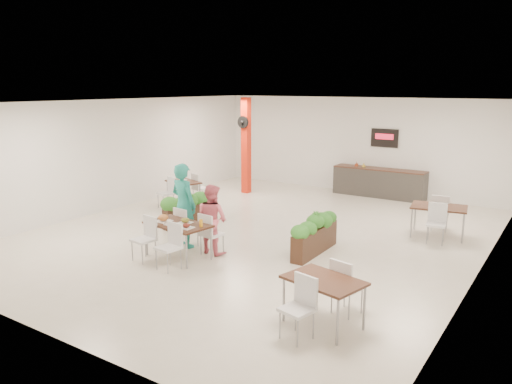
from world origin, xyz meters
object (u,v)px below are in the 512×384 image
(side_table_a, at_px, (183,185))
(side_table_c, at_px, (324,287))
(diner_woman, at_px, (212,219))
(main_table, at_px, (177,229))
(planter_right, at_px, (315,232))
(planter_left, at_px, (191,207))
(side_table_b, at_px, (439,211))
(diner_man, at_px, (184,205))
(red_column, at_px, (246,145))
(service_counter, at_px, (379,182))

(side_table_a, xyz_separation_m, side_table_c, (6.94, -4.73, 0.00))
(diner_woman, bearing_deg, side_table_a, -33.51)
(main_table, height_order, planter_right, planter_right)
(planter_left, relative_size, side_table_b, 1.02)
(main_table, xyz_separation_m, planter_right, (2.31, 1.83, -0.15))
(diner_man, bearing_deg, side_table_b, -132.27)
(main_table, distance_m, diner_man, 0.82)
(planter_left, bearing_deg, side_table_a, 136.09)
(side_table_b, relative_size, side_table_c, 1.00)
(red_column, xyz_separation_m, side_table_b, (6.71, -1.62, -1.01))
(main_table, bearing_deg, diner_woman, 57.88)
(main_table, relative_size, side_table_b, 1.06)
(red_column, relative_size, planter_right, 1.77)
(red_column, bearing_deg, diner_woman, -62.43)
(service_counter, bearing_deg, main_table, -100.63)
(diner_man, bearing_deg, planter_left, -46.63)
(service_counter, bearing_deg, side_table_c, -75.30)
(service_counter, height_order, planter_left, service_counter)
(side_table_a, height_order, side_table_b, same)
(service_counter, xyz_separation_m, main_table, (-1.51, -8.06, 0.14))
(main_table, relative_size, side_table_c, 1.05)
(planter_left, height_order, side_table_b, side_table_b)
(planter_left, bearing_deg, side_table_c, -30.88)
(service_counter, xyz_separation_m, diner_woman, (-1.10, -7.41, 0.27))
(planter_right, xyz_separation_m, side_table_b, (1.92, 2.75, 0.15))
(red_column, height_order, diner_man, red_column)
(planter_left, distance_m, planter_right, 3.76)
(service_counter, xyz_separation_m, side_table_b, (2.72, -3.48, 0.14))
(service_counter, relative_size, side_table_a, 1.80)
(diner_woman, height_order, side_table_a, diner_woman)
(diner_man, bearing_deg, main_table, 128.15)
(planter_right, height_order, side_table_c, planter_right)
(service_counter, height_order, planter_right, service_counter)
(planter_left, height_order, side_table_c, side_table_c)
(diner_woman, xyz_separation_m, side_table_b, (3.82, 3.93, -0.13))
(diner_man, distance_m, planter_left, 1.85)
(main_table, bearing_deg, side_table_b, 47.29)
(service_counter, height_order, main_table, service_counter)
(main_table, relative_size, side_table_a, 1.06)
(side_table_a, distance_m, side_table_c, 8.40)
(service_counter, distance_m, planter_right, 6.29)
(red_column, bearing_deg, side_table_a, -101.77)
(diner_woman, relative_size, planter_left, 0.90)
(side_table_a, bearing_deg, service_counter, 64.17)
(red_column, xyz_separation_m, planter_right, (4.79, -4.37, -1.16))
(planter_left, bearing_deg, diner_woman, -38.00)
(side_table_c, bearing_deg, side_table_a, 158.89)
(planter_right, relative_size, side_table_b, 1.09)
(diner_woman, distance_m, side_table_c, 3.93)
(diner_woman, height_order, planter_left, diner_woman)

